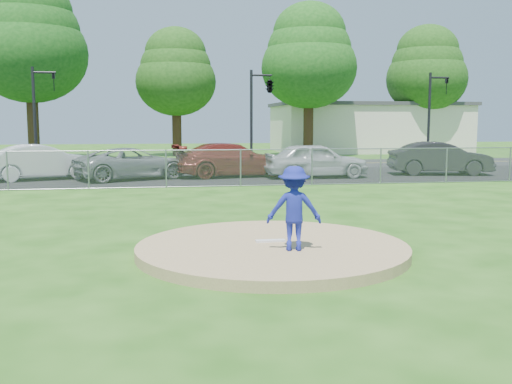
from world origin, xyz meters
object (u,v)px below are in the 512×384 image
tree_center (176,72)px  traffic_signal_left (39,108)px  parked_car_darkred (232,160)px  tree_left (29,39)px  traffic_cone (103,174)px  parked_car_pearl (316,160)px  parked_car_charcoal (440,158)px  commercial_building (367,127)px  traffic_signal_right (433,110)px  parked_car_gray (133,163)px  parked_car_white (42,162)px  pitcher (294,208)px  traffic_signal_center (268,87)px  tree_right (309,55)px  tree_far_right (427,69)px

tree_center → traffic_signal_left: 14.63m
tree_center → parked_car_darkred: size_ratio=1.77×
tree_left → traffic_cone: (6.21, -15.87, -7.92)m
traffic_cone → parked_car_pearl: (9.79, -0.06, 0.51)m
parked_car_charcoal → commercial_building: bearing=-1.0°
traffic_signal_right → parked_car_pearl: 11.82m
commercial_building → traffic_signal_left: (-24.76, -16.00, 1.20)m
parked_car_gray → tree_left: bearing=1.2°
parked_car_pearl → tree_left: bearing=42.5°
parked_car_white → parked_car_darkred: (8.71, -0.03, 0.01)m
traffic_signal_left → pitcher: 24.46m
traffic_signal_right → pitcher: (-13.94, -22.60, -2.37)m
traffic_cone → parked_car_charcoal: (16.32, 0.44, 0.50)m
parked_car_charcoal → pitcher: bearing=155.5°
commercial_building → traffic_cone: 30.96m
tree_left → traffic_signal_center: size_ratio=2.24×
tree_right → pitcher: tree_right is taller
traffic_signal_center → parked_car_white: size_ratio=1.15×
parked_car_gray → tree_far_right: bearing=-75.6°
tree_right → pitcher: (-8.70, -32.60, -6.65)m
commercial_building → parked_car_charcoal: (-4.47, -22.43, -1.34)m
tree_left → traffic_signal_right: size_ratio=2.24×
parked_car_white → pitcher: bearing=-176.6°
parked_car_white → traffic_signal_left: bearing=-9.7°
tree_right → parked_car_white: 23.87m
parked_car_darkred → tree_left: bearing=29.3°
pitcher → parked_car_pearl: bearing=-96.5°
traffic_signal_left → tree_far_right: bearing=24.3°
tree_left → parked_car_white: (3.46, -14.79, -7.43)m
pitcher → parked_car_pearl: (4.70, 15.67, -0.16)m
tree_left → parked_car_gray: bearing=-63.8°
tree_right → commercial_building: bearing=40.6°
parked_car_white → parked_car_gray: (4.06, -0.50, -0.08)m
tree_far_right → pitcher: 41.14m
traffic_cone → parked_car_white: (-2.75, 1.08, 0.49)m
traffic_signal_center → tree_center: bearing=112.5°
tree_right → traffic_signal_right: bearing=-62.4°
traffic_signal_center → traffic_signal_right: (10.27, 0.00, -1.25)m
tree_center → parked_car_darkred: (2.17, -17.82, -5.65)m
traffic_signal_center → parked_car_darkred: 7.49m
tree_center → parked_car_white: bearing=-110.2°
parked_car_gray → parked_car_darkred: parked_car_darkred is taller
tree_right → parked_car_gray: size_ratio=2.24×
tree_right → traffic_signal_center: (-5.03, -10.00, -3.04)m
commercial_building → traffic_signal_center: 20.17m
tree_right → tree_far_right: size_ratio=1.08×
tree_center → tree_right: 10.27m
traffic_signal_right → tree_far_right: bearing=66.1°
parked_car_gray → parked_car_charcoal: bearing=-115.5°
traffic_signal_left → parked_car_darkred: bearing=-30.4°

